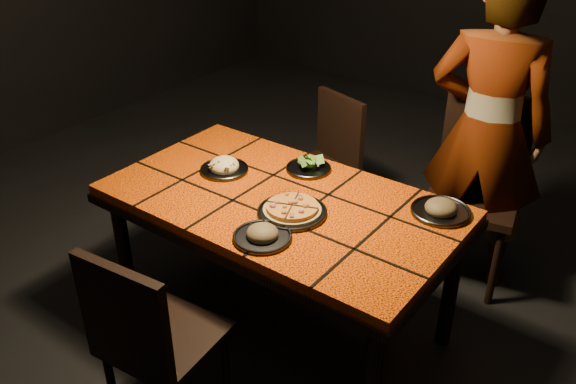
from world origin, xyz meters
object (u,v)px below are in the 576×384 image
Objects in this scene: diner at (487,133)px; plate_pizza at (292,210)px; chair_far_right at (478,177)px; chair_near at (148,336)px; chair_far_left at (327,156)px; dining_table at (281,212)px; plate_pasta at (224,167)px.

diner is 5.25× the size of plate_pizza.
chair_far_right is at bearing 68.94° from plate_pizza.
chair_near is 1.78m from chair_far_left.
dining_table is 1.17m from chair_far_right.
dining_table is 0.93× the size of diner.
dining_table is at bearing -130.13° from chair_far_right.
chair_far_right is 1.37m from plate_pasta.
dining_table is 1.88× the size of chair_far_left.
plate_pizza is at bearing -48.87° from chair_far_left.
diner is at bearing -72.59° from chair_far_right.
plate_pasta is (-0.93, -0.99, 0.18)m from chair_far_right.
chair_near is at bearing -118.95° from chair_far_right.
chair_near reaches higher than plate_pizza.
chair_far_right reaches higher than dining_table.
diner is (0.02, -0.04, 0.28)m from chair_far_right.
plate_pasta is at bearing -72.84° from chair_near.
chair_far_right is 3.11× the size of plate_pizza.
diner is at bearing 67.38° from plate_pizza.
chair_near is 1.05× the size of chair_far_left.
diner is at bearing 45.04° from plate_pasta.
plate_pizza is at bearing -106.46° from chair_near.
chair_near reaches higher than dining_table.
dining_table is at bearing 50.04° from diner.
chair_near is at bearing 62.06° from diner.
diner is at bearing 60.07° from dining_table.
chair_far_left is 0.93m from plate_pasta.
chair_far_right is at bearing 22.92° from chair_far_left.
diner reaches higher than chair_far_left.
chair_far_left is 1.14m from plate_pizza.
chair_far_right is at bearing 46.71° from plate_pasta.
dining_table is at bearing -96.85° from chair_near.
diner reaches higher than plate_pasta.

